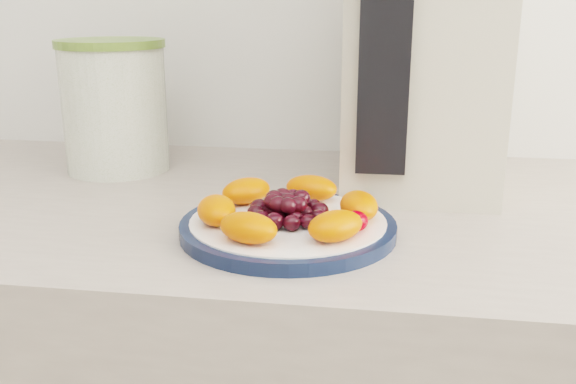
# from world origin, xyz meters

# --- Properties ---
(plate_rim) EXTENTS (0.25, 0.25, 0.01)m
(plate_rim) POSITION_xyz_m (0.00, 1.08, 0.91)
(plate_rim) COLOR #111D3A
(plate_rim) RESTS_ON counter
(plate_face) EXTENTS (0.22, 0.22, 0.02)m
(plate_face) POSITION_xyz_m (0.00, 1.08, 0.91)
(plate_face) COLOR white
(plate_face) RESTS_ON counter
(canister) EXTENTS (0.18, 0.18, 0.19)m
(canister) POSITION_xyz_m (-0.31, 1.32, 0.99)
(canister) COLOR #4B5F1B
(canister) RESTS_ON counter
(canister_lid) EXTENTS (0.18, 0.18, 0.01)m
(canister_lid) POSITION_xyz_m (-0.31, 1.32, 1.09)
(canister_lid) COLOR olive
(canister_lid) RESTS_ON canister
(appliance_body) EXTENTS (0.21, 0.29, 0.36)m
(appliance_body) POSITION_xyz_m (0.15, 1.32, 1.08)
(appliance_body) COLOR beige
(appliance_body) RESTS_ON counter
(appliance_panel) EXTENTS (0.06, 0.02, 0.26)m
(appliance_panel) POSITION_xyz_m (0.10, 1.18, 1.08)
(appliance_panel) COLOR black
(appliance_panel) RESTS_ON appliance_body
(fruit_plate) EXTENTS (0.21, 0.21, 0.03)m
(fruit_plate) POSITION_xyz_m (0.00, 1.07, 0.93)
(fruit_plate) COLOR #FF4605
(fruit_plate) RESTS_ON plate_face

